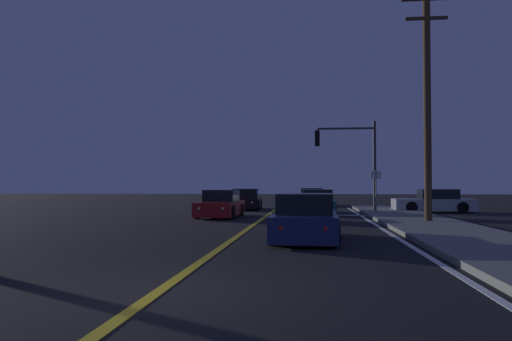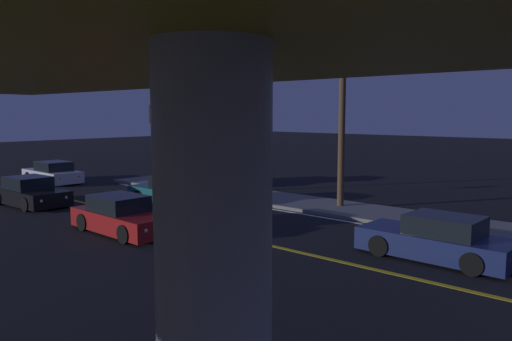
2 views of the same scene
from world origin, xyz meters
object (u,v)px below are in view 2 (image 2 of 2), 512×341
object	(u,v)px
utility_pole_right	(342,95)
street_sign_corner	(237,168)
car_mid_block_red	(122,217)
car_following_oncoming_teal	(172,192)
car_parked_curb_black	(30,193)
car_side_waiting_navy	(437,240)
traffic_signal_near_right	(184,130)
car_far_approaching_silver	(233,175)
car_distant_tail_white	(53,173)

from	to	relation	value
utility_pole_right	street_sign_corner	xyz separation A→B (m)	(-1.40, 5.13, -3.53)
car_mid_block_red	street_sign_corner	bearing A→B (deg)	-167.01
car_following_oncoming_teal	car_parked_curb_black	distance (m)	6.59
car_side_waiting_navy	car_parked_curb_black	world-z (taller)	same
car_mid_block_red	traffic_signal_near_right	size ratio (longest dim) A/B	0.85
car_mid_block_red	car_far_approaching_silver	distance (m)	12.87
car_mid_block_red	traffic_signal_near_right	distance (m)	8.58
car_mid_block_red	car_parked_curb_black	size ratio (longest dim) A/B	1.04
car_following_oncoming_teal	car_far_approaching_silver	size ratio (longest dim) A/B	0.99
traffic_signal_near_right	street_sign_corner	world-z (taller)	traffic_signal_near_right
car_parked_curb_black	car_side_waiting_navy	bearing A→B (deg)	100.46
car_following_oncoming_teal	car_mid_block_red	bearing A→B (deg)	-148.27
utility_pole_right	street_sign_corner	distance (m)	6.39
car_mid_block_red	utility_pole_right	bearing A→B (deg)	160.05
car_parked_curb_black	street_sign_corner	world-z (taller)	street_sign_corner
traffic_signal_near_right	car_parked_curb_black	bearing A→B (deg)	-27.53
car_mid_block_red	car_far_approaching_silver	world-z (taller)	same
car_side_waiting_navy	car_mid_block_red	distance (m)	10.71
car_mid_block_red	traffic_signal_near_right	world-z (taller)	traffic_signal_near_right
car_distant_tail_white	car_far_approaching_silver	xyz separation A→B (m)	(7.02, -8.80, -0.00)
car_side_waiting_navy	car_far_approaching_silver	distance (m)	17.13
car_following_oncoming_teal	car_side_waiting_navy	bearing A→B (deg)	-93.58
car_far_approaching_silver	car_side_waiting_navy	bearing A→B (deg)	154.22
car_far_approaching_silver	car_mid_block_red	bearing A→B (deg)	115.57
car_side_waiting_navy	car_distant_tail_white	size ratio (longest dim) A/B	0.97
traffic_signal_near_right	street_sign_corner	size ratio (longest dim) A/B	2.23
car_side_waiting_navy	car_following_oncoming_teal	world-z (taller)	same
car_following_oncoming_teal	utility_pole_right	distance (m)	9.10
car_far_approaching_silver	car_parked_curb_black	size ratio (longest dim) A/B	1.07
car_mid_block_red	utility_pole_right	xyz separation A→B (m)	(9.12, -3.49, 4.53)
car_distant_tail_white	car_following_oncoming_teal	bearing A→B (deg)	-87.38
car_side_waiting_navy	traffic_signal_near_right	bearing A→B (deg)	81.05
car_mid_block_red	car_parked_curb_black	bearing A→B (deg)	-90.51
car_mid_block_red	car_following_oncoming_teal	bearing A→B (deg)	-146.02
car_mid_block_red	car_following_oncoming_teal	xyz separation A→B (m)	(4.77, 3.10, 0.00)
street_sign_corner	car_distant_tail_white	bearing A→B (deg)	103.92
car_following_oncoming_teal	utility_pole_right	bearing A→B (deg)	-57.85
car_distant_tail_white	street_sign_corner	distance (m)	13.25
car_side_waiting_navy	car_mid_block_red	size ratio (longest dim) A/B	1.01
car_side_waiting_navy	car_parked_curb_black	size ratio (longest dim) A/B	1.05
traffic_signal_near_right	utility_pole_right	bearing A→B (deg)	106.66
car_side_waiting_navy	utility_pole_right	bearing A→B (deg)	53.45
car_following_oncoming_teal	utility_pole_right	xyz separation A→B (m)	(4.35, -6.59, 4.53)
car_parked_curb_black	traffic_signal_near_right	bearing A→B (deg)	150.03
car_following_oncoming_teal	street_sign_corner	xyz separation A→B (m)	(2.95, -1.46, 1.00)
car_distant_tail_white	street_sign_corner	world-z (taller)	street_sign_corner
car_distant_tail_white	car_mid_block_red	bearing A→B (deg)	-105.97
car_following_oncoming_teal	car_far_approaching_silver	xyz separation A→B (m)	(6.79, 2.56, 0.00)
car_distant_tail_white	car_far_approaching_silver	bearing A→B (deg)	-49.97
car_mid_block_red	car_side_waiting_navy	bearing A→B (deg)	114.37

